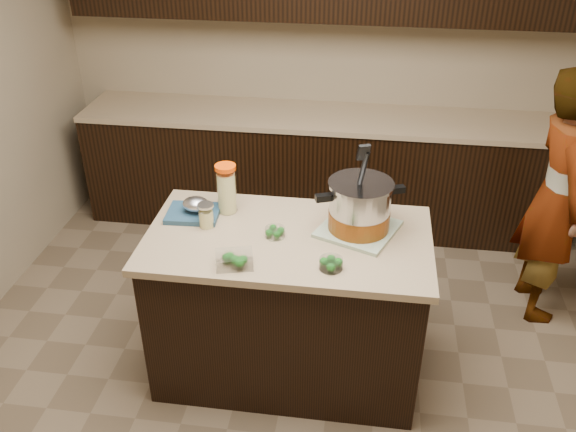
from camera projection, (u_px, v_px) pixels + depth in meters
name	position (u px, v px, depth m)	size (l,w,h in m)	color
ground_plane	(288.00, 365.00, 3.57)	(4.00, 4.00, 0.00)	brown
room_shell	(288.00, 81.00, 2.69)	(4.04, 4.04, 2.72)	tan
back_cabinets	(320.00, 108.00, 4.56)	(3.60, 0.63, 2.33)	black
island	(288.00, 305.00, 3.33)	(1.46, 0.81, 0.90)	black
dish_towel	(358.00, 229.00, 3.15)	(0.36, 0.36, 0.02)	#668D5F
stock_pot	(360.00, 209.00, 3.08)	(0.45, 0.43, 0.47)	#B7B7BC
lemonade_pitcher	(227.00, 190.00, 3.26)	(0.14, 0.14, 0.27)	#DBD386
mason_jar	(206.00, 216.00, 3.16)	(0.10, 0.10, 0.14)	#DBD386
broccoli_tub_left	(275.00, 233.00, 3.09)	(0.12, 0.12, 0.05)	silver
broccoli_tub_right	(331.00, 264.00, 2.85)	(0.13, 0.13, 0.05)	silver
broccoli_tub_rect	(234.00, 260.00, 2.87)	(0.20, 0.17, 0.06)	silver
blue_tray	(194.00, 210.00, 3.26)	(0.29, 0.24, 0.10)	navy
person	(557.00, 198.00, 3.65)	(0.59, 0.38, 1.61)	gray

